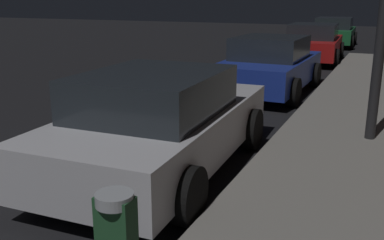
% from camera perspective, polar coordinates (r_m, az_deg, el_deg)
% --- Properties ---
extents(car_silver, '(2.24, 4.35, 1.43)m').
position_cam_1_polar(car_silver, '(6.02, -4.14, -0.30)').
color(car_silver, '#B7B7BF').
rests_on(car_silver, ground).
extents(car_blue, '(2.12, 4.12, 1.43)m').
position_cam_1_polar(car_blue, '(11.34, 10.10, 7.01)').
color(car_blue, navy).
rests_on(car_blue, ground).
extents(car_red, '(2.28, 4.34, 1.43)m').
position_cam_1_polar(car_red, '(17.46, 15.47, 9.66)').
color(car_red, maroon).
rests_on(car_red, ground).
extents(car_green, '(2.19, 4.08, 1.43)m').
position_cam_1_polar(car_green, '(23.50, 18.02, 10.87)').
color(car_green, '#19592D').
rests_on(car_green, ground).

